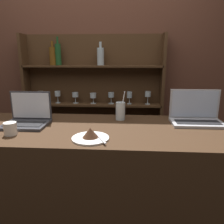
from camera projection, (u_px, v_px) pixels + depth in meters
bar_counter at (76, 191)px, 1.55m from camera, size 2.10×0.69×0.96m
back_wall at (95, 62)px, 2.40m from camera, size 7.00×0.06×2.70m
back_shelf at (93, 107)px, 2.44m from camera, size 1.50×0.18×1.64m
laptop_near at (27, 118)px, 1.49m from camera, size 0.29×0.23×0.22m
laptop_far at (196, 116)px, 1.52m from camera, size 0.35×0.20×0.23m
cake_plate at (90, 135)px, 1.23m from camera, size 0.21×0.21×0.07m
water_glass at (120, 111)px, 1.60m from camera, size 0.07×0.07×0.21m
coffee_cup at (10, 129)px, 1.29m from camera, size 0.07×0.07×0.08m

